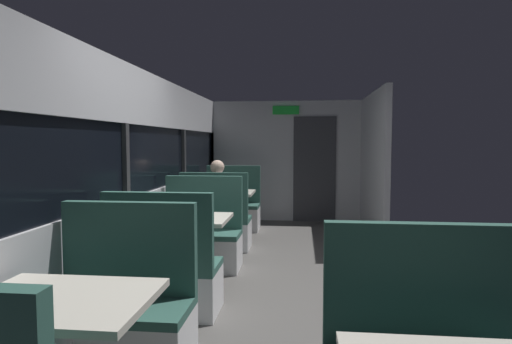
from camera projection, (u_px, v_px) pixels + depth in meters
name	position (u px, v px, depth m)	size (l,w,h in m)	color
ground_plane	(270.00, 299.00, 4.18)	(3.30, 9.20, 0.02)	#514F4C
carriage_window_panel_left	(124.00, 183.00, 4.25)	(0.09, 8.48, 2.30)	#B2B2B7
carriage_end_bulkhead	(289.00, 162.00, 8.26)	(2.90, 0.11, 2.30)	#B2B2B7
carriage_aisle_panel_right	(373.00, 165.00, 6.92)	(0.08, 2.40, 2.30)	#B2B2B7
dining_table_near_window	(61.00, 317.00, 2.16)	(0.90, 0.70, 0.74)	#9E9EA3
bench_near_window_facing_entry	(121.00, 320.00, 2.87)	(0.95, 0.50, 1.10)	silver
dining_table_mid_window	(185.00, 227.00, 4.46)	(0.90, 0.70, 0.74)	#9E9EA3
bench_mid_window_facing_end	(164.00, 277.00, 3.78)	(0.95, 0.50, 1.10)	silver
bench_mid_window_facing_entry	(201.00, 241.00, 5.17)	(0.95, 0.50, 1.10)	silver
dining_table_far_window	(225.00, 198.00, 6.76)	(0.90, 0.70, 0.74)	#9E9EA3
bench_far_window_facing_end	(216.00, 226.00, 6.09)	(0.95, 0.50, 1.10)	silver
bench_far_window_facing_entry	(232.00, 210.00, 7.47)	(0.95, 0.50, 1.10)	silver
seated_passenger	(217.00, 211.00, 6.14)	(0.47, 0.55, 1.26)	#26262D
coffee_cup_primary	(178.00, 212.00, 4.49)	(0.07, 0.07, 0.09)	white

